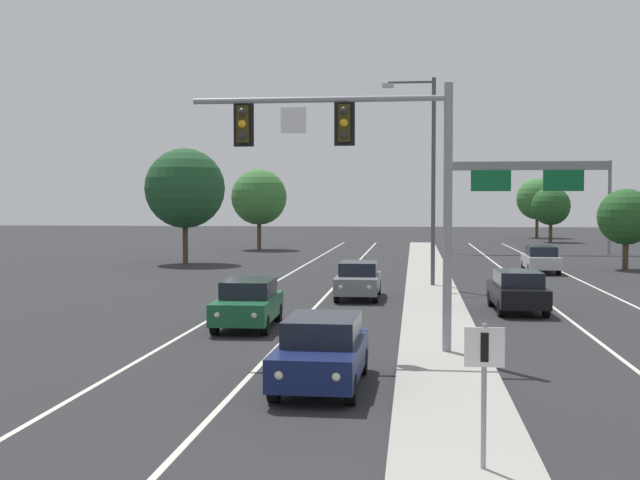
{
  "coord_description": "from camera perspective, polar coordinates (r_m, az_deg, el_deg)",
  "views": [
    {
      "loc": [
        -0.79,
        -8.89,
        4.17
      ],
      "look_at": [
        -3.2,
        11.93,
        3.2
      ],
      "focal_mm": 45.89,
      "sensor_mm": 36.0,
      "label": 1
    }
  ],
  "objects": [
    {
      "name": "highway_sign_gantry",
      "position": [
        68.13,
        14.22,
        4.26
      ],
      "size": [
        13.28,
        0.42,
        7.5
      ],
      "color": "gray",
      "rests_on": "ground"
    },
    {
      "name": "car_oncoming_green",
      "position": [
        27.35,
        -5.03,
        -4.39
      ],
      "size": [
        1.93,
        4.51,
        1.58
      ],
      "color": "#195633",
      "rests_on": "ground"
    },
    {
      "name": "lane_stripe_receding_center",
      "position": [
        34.58,
        15.73,
        -4.36
      ],
      "size": [
        0.14,
        100.0,
        0.01
      ],
      "primitive_type": "cube",
      "color": "silver",
      "rests_on": "ground"
    },
    {
      "name": "tree_far_left_c",
      "position": [
        55.93,
        -9.41,
        3.57
      ],
      "size": [
        5.39,
        5.39,
        7.8
      ],
      "color": "#4C3823",
      "rests_on": "ground"
    },
    {
      "name": "car_oncoming_grey",
      "position": [
        35.46,
        2.69,
        -2.77
      ],
      "size": [
        1.84,
        4.48,
        1.58
      ],
      "color": "slate",
      "rests_on": "ground"
    },
    {
      "name": "median_island",
      "position": [
        27.21,
        8.24,
        -6.03
      ],
      "size": [
        2.4,
        110.0,
        0.15
      ],
      "primitive_type": "cube",
      "color": "#9E9B93",
      "rests_on": "ground"
    },
    {
      "name": "tree_far_right_c",
      "position": [
        87.92,
        15.8,
        2.29
      ],
      "size": [
        3.98,
        3.98,
        5.76
      ],
      "color": "#4C3823",
      "rests_on": "ground"
    },
    {
      "name": "tree_far_right_a",
      "position": [
        53.65,
        20.56,
        1.52
      ],
      "size": [
        3.46,
        3.46,
        5.0
      ],
      "color": "#4C3823",
      "rests_on": "ground"
    },
    {
      "name": "edge_stripe_left",
      "position": [
        34.89,
        -5.38,
        -4.21
      ],
      "size": [
        0.14,
        100.0,
        0.01
      ],
      "primitive_type": "cube",
      "color": "silver",
      "rests_on": "ground"
    },
    {
      "name": "car_receding_black",
      "position": [
        31.96,
        13.61,
        -3.44
      ],
      "size": [
        1.93,
        4.51,
        1.58
      ],
      "color": "black",
      "rests_on": "ground"
    },
    {
      "name": "edge_stripe_right",
      "position": [
        35.26,
        21.05,
        -4.31
      ],
      "size": [
        0.14,
        100.0,
        0.01
      ],
      "primitive_type": "cube",
      "color": "silver",
      "rests_on": "ground"
    },
    {
      "name": "car_oncoming_navy",
      "position": [
        18.59,
        0.13,
        -7.74
      ],
      "size": [
        1.88,
        4.49,
        1.58
      ],
      "color": "#141E4C",
      "rests_on": "ground"
    },
    {
      "name": "lane_stripe_oncoming_center",
      "position": [
        34.36,
        0.02,
        -4.31
      ],
      "size": [
        0.14,
        100.0,
        0.01
      ],
      "primitive_type": "cube",
      "color": "silver",
      "rests_on": "ground"
    },
    {
      "name": "tree_far_left_b",
      "position": [
        71.87,
        -4.27,
        3.0
      ],
      "size": [
        4.87,
        4.87,
        7.05
      ],
      "color": "#4C3823",
      "rests_on": "ground"
    },
    {
      "name": "car_receding_silver",
      "position": [
        49.86,
        15.14,
        -1.29
      ],
      "size": [
        1.88,
        4.49,
        1.58
      ],
      "color": "#B7B7BC",
      "rests_on": "ground"
    },
    {
      "name": "overhead_signal_mast",
      "position": [
        22.2,
        3.1,
        5.62
      ],
      "size": [
        7.08,
        0.44,
        7.2
      ],
      "color": "gray",
      "rests_on": "median_island"
    },
    {
      "name": "median_sign_post",
      "position": [
        12.68,
        11.38,
        -9.17
      ],
      "size": [
        0.6,
        0.1,
        2.2
      ],
      "color": "gray",
      "rests_on": "median_island"
    },
    {
      "name": "street_lamp_median",
      "position": [
        39.91,
        7.59,
        4.97
      ],
      "size": [
        2.58,
        0.28,
        10.0
      ],
      "color": "#4C4C51",
      "rests_on": "median_island"
    },
    {
      "name": "tree_far_right_b",
      "position": [
        98.39,
        14.91,
        2.78
      ],
      "size": [
        4.8,
        4.8,
        6.94
      ],
      "color": "#4C3823",
      "rests_on": "ground"
    }
  ]
}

